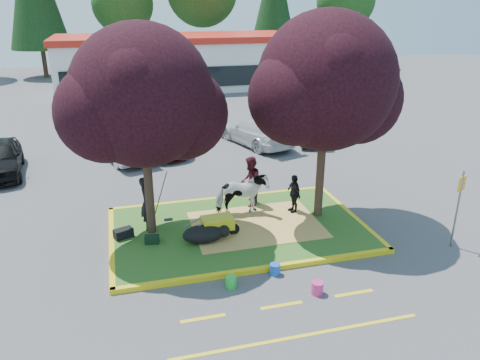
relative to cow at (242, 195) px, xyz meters
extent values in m
plane|color=#424244|center=(-0.34, -0.89, -0.90)|extent=(90.00, 90.00, 0.00)
cube|color=#235319|center=(-0.34, -0.89, -0.83)|extent=(8.00, 5.00, 0.15)
cube|color=yellow|center=(-0.34, -3.47, -0.83)|extent=(8.30, 0.16, 0.15)
cube|color=yellow|center=(-0.34, 1.69, -0.83)|extent=(8.30, 0.16, 0.15)
cube|color=yellow|center=(-4.42, -0.89, -0.83)|extent=(0.16, 5.30, 0.15)
cube|color=yellow|center=(3.74, -0.89, -0.83)|extent=(0.16, 5.30, 0.15)
cube|color=tan|center=(0.26, -0.89, -0.75)|extent=(4.20, 3.00, 0.01)
cylinder|color=black|center=(-3.14, -0.49, 1.01)|extent=(0.28, 0.28, 3.53)
sphere|color=black|center=(-3.14, -0.49, 3.66)|extent=(4.20, 4.20, 4.20)
sphere|color=black|center=(-1.99, -0.29, 3.03)|extent=(2.86, 2.86, 2.86)
sphere|color=black|center=(-4.19, -0.79, 3.28)|extent=(2.86, 2.86, 2.86)
cylinder|color=black|center=(2.56, -0.69, 1.10)|extent=(0.28, 0.28, 3.70)
sphere|color=black|center=(2.56, -0.69, 3.87)|extent=(4.40, 4.40, 4.40)
sphere|color=black|center=(3.77, -0.49, 3.21)|extent=(2.99, 2.99, 2.99)
sphere|color=black|center=(1.46, -0.99, 3.47)|extent=(2.99, 2.99, 2.99)
cube|color=yellow|center=(-2.34, -5.09, -0.90)|extent=(1.10, 0.12, 0.01)
cube|color=yellow|center=(-0.34, -5.09, -0.90)|extent=(1.10, 0.12, 0.01)
cube|color=yellow|center=(1.66, -5.09, -0.90)|extent=(1.10, 0.12, 0.01)
cube|color=yellow|center=(-0.34, -6.29, -0.90)|extent=(6.00, 0.10, 0.01)
cube|color=silver|center=(1.66, 27.11, 1.10)|extent=(20.00, 8.00, 4.00)
cube|color=red|center=(1.66, 27.11, 3.25)|extent=(20.40, 8.40, 0.50)
cube|color=black|center=(1.66, 23.06, 0.50)|extent=(19.00, 0.10, 1.60)
cylinder|color=black|center=(-10.34, 36.11, 1.06)|extent=(0.44, 0.44, 3.92)
cylinder|color=black|center=(-2.34, 37.61, 0.64)|extent=(0.44, 0.44, 3.08)
sphere|color=#143811|center=(-2.34, 37.61, 5.92)|extent=(6.16, 6.16, 6.16)
cylinder|color=black|center=(5.66, 36.61, 0.92)|extent=(0.44, 0.44, 3.64)
cylinder|color=black|center=(13.66, 37.11, 0.85)|extent=(0.44, 0.44, 3.50)
cylinder|color=black|center=(21.66, 36.11, 0.71)|extent=(0.44, 0.44, 3.22)
sphere|color=#143811|center=(21.66, 36.11, 6.23)|extent=(6.44, 6.44, 6.44)
imported|color=white|center=(0.00, 0.00, 0.00)|extent=(1.81, 0.87, 1.51)
ellipsoid|color=black|center=(-1.66, -1.61, -0.47)|extent=(1.47, 1.14, 0.56)
imported|color=black|center=(-3.22, -0.20, 0.14)|extent=(0.44, 0.66, 1.79)
imported|color=#4D1620|center=(0.51, 0.72, 0.16)|extent=(0.98, 1.09, 1.83)
imported|color=black|center=(1.82, -0.22, -0.06)|extent=(0.44, 0.84, 1.38)
cylinder|color=black|center=(-0.62, -1.35, -0.58)|extent=(0.36, 0.09, 0.35)
cylinder|color=slate|center=(-1.50, -1.57, -0.63)|extent=(0.04, 0.04, 0.25)
cylinder|color=slate|center=(-1.50, -1.14, -0.63)|extent=(0.04, 0.04, 0.25)
cube|color=gold|center=(-1.16, -1.35, -0.28)|extent=(1.01, 0.65, 0.39)
cylinder|color=slate|center=(-1.90, -1.57, -0.26)|extent=(0.64, 0.08, 0.33)
cylinder|color=slate|center=(-1.90, -1.14, -0.26)|extent=(0.64, 0.08, 0.33)
cube|color=black|center=(-4.04, -0.67, -0.61)|extent=(0.66, 0.51, 0.30)
cube|color=black|center=(-3.21, -1.26, -0.64)|extent=(0.47, 0.34, 0.23)
cylinder|color=slate|center=(5.76, -3.59, 0.34)|extent=(0.06, 0.06, 2.49)
cube|color=gold|center=(5.76, -3.59, 1.19)|extent=(0.34, 0.15, 0.45)
cylinder|color=green|center=(-1.37, -3.98, -0.75)|extent=(0.32, 0.32, 0.31)
cylinder|color=#D12E74|center=(0.72, -4.85, -0.73)|extent=(0.35, 0.35, 0.34)
cylinder|color=blue|center=(-0.04, -3.69, -0.74)|extent=(0.34, 0.34, 0.32)
imported|color=#A3A6AB|center=(-3.85, 7.97, -0.14)|extent=(2.98, 4.91, 1.53)
imported|color=maroon|center=(-2.02, 8.34, -0.30)|extent=(3.18, 4.73, 1.21)
imported|color=silver|center=(3.08, 8.51, -0.19)|extent=(3.44, 5.32, 1.43)
imported|color=#525459|center=(6.26, 8.40, -0.23)|extent=(2.73, 4.32, 1.34)
camera|label=1|loc=(-3.88, -14.28, 6.24)|focal=35.00mm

